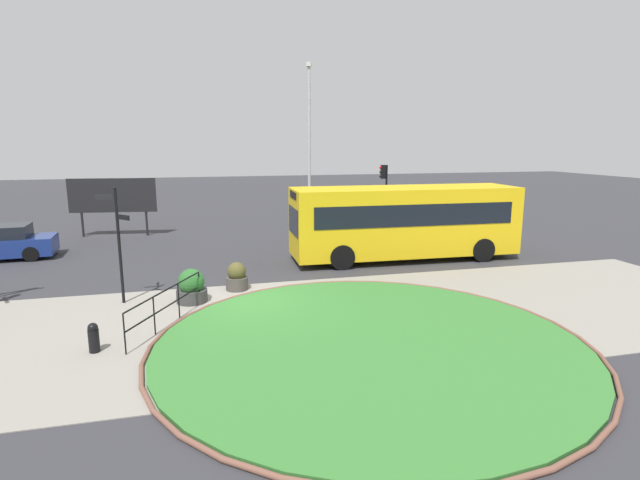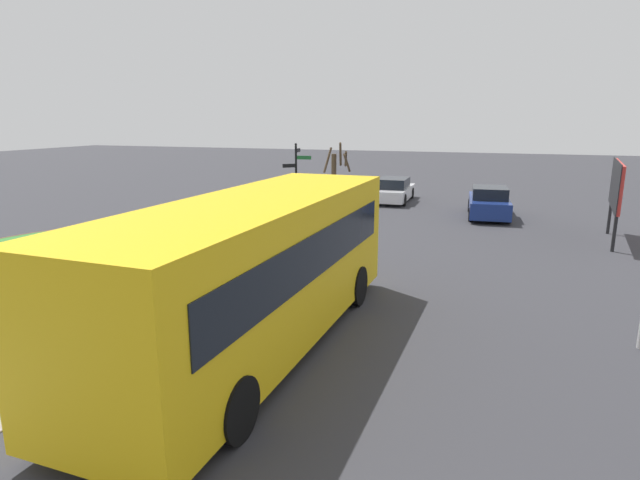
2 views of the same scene
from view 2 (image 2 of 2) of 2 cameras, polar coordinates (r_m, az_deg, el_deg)
The scene contains 14 objects.
ground at distance 19.21m, azimuth -9.29°, elevation -0.93°, with size 120.00×120.00×0.00m, color #333338.
sidewalk_paving at distance 20.19m, azimuth -14.21°, elevation -0.45°, with size 32.00×8.08×0.02m, color gray.
grass_island at distance 19.29m, azimuth -23.49°, elevation -1.65°, with size 10.55×10.55×0.10m, color #387A33.
grass_kerb_ring at distance 19.29m, azimuth -23.49°, elevation -1.64°, with size 10.86×10.86×0.11m, color brown.
signpost_directional at distance 21.69m, azimuth -2.59°, elevation 6.51°, with size 0.97×1.08×3.65m.
bollard_foreground at distance 23.72m, azimuth -10.92°, elevation 2.63°, with size 0.25×0.25×0.74m.
railing_grass_edge at distance 21.63m, azimuth -9.91°, elevation 2.45°, with size 1.78×3.45×1.05m.
bus_yellow at distance 10.59m, azimuth -6.89°, elevation -3.12°, with size 9.66×2.89×3.09m.
car_near_lane at distance 26.21m, azimuth 18.01°, elevation 3.88°, with size 4.38×2.08×1.47m.
car_far_lane at distance 30.05m, azimuth 8.08°, elevation 5.40°, with size 4.53×1.85×1.35m.
billboard_left at distance 22.52m, azimuth 29.70°, elevation 5.12°, with size 4.47×0.68×3.10m.
planter_near_signpost at distance 20.24m, azimuth -5.90°, elevation 1.30°, with size 0.95×0.95×1.08m.
planter_kerbside at distance 18.53m, azimuth -5.03°, elevation 0.09°, with size 0.74×0.74×0.97m.
street_tree_bare at distance 25.78m, azimuth 1.72°, elevation 6.89°, with size 1.41×1.26×3.51m.
Camera 2 is at (16.38, 8.90, 4.61)m, focal length 29.22 mm.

